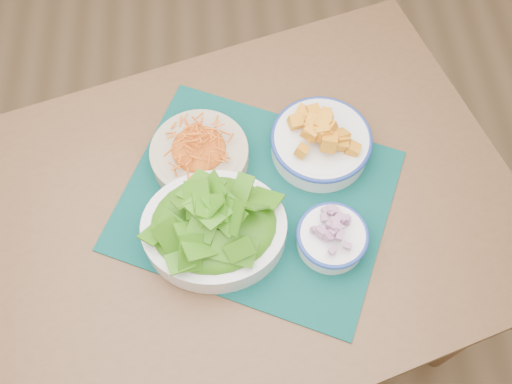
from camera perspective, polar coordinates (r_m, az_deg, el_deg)
ground at (r=1.90m, az=-10.07°, el=-6.89°), size 4.00×4.00×0.00m
table at (r=1.20m, az=-3.61°, el=-4.43°), size 1.35×1.09×0.75m
placemat at (r=1.12m, az=-0.00°, el=-0.75°), size 0.63×0.58×0.00m
carrot_bowl at (r=1.13m, az=-5.70°, el=4.01°), size 0.23×0.23×0.08m
squash_bowl at (r=1.14m, az=6.56°, el=5.33°), size 0.26×0.26×0.10m
lettuce_bowl at (r=1.03m, az=-4.28°, el=-3.13°), size 0.27×0.24×0.13m
onion_bowl at (r=1.06m, az=7.64°, el=-4.39°), size 0.16×0.16×0.07m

